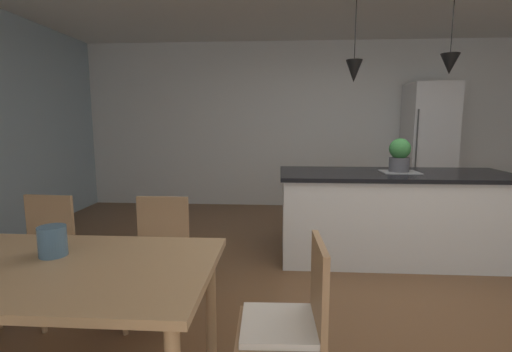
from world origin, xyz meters
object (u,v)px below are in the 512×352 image
potted_plant_on_island (400,155)px  chair_far_left (40,252)px  kitchen_island (393,214)px  refrigerator (427,149)px  chair_far_right (158,255)px  vase_on_dining_table (53,241)px  dining_table (12,276)px  chair_kitchen_end (290,323)px

potted_plant_on_island → chair_far_left: bearing=-155.5°
kitchen_island → refrigerator: 2.36m
kitchen_island → chair_far_right: bearing=-146.6°
refrigerator → chair_far_left: bearing=-140.0°
chair_far_right → refrigerator: refrigerator is taller
chair_far_right → vase_on_dining_table: bearing=-112.9°
chair_far_right → kitchen_island: size_ratio=0.37×
dining_table → chair_far_left: chair_far_left is taller
dining_table → refrigerator: size_ratio=0.98×
chair_far_right → vase_on_dining_table: 0.84m
chair_far_right → refrigerator: bearing=47.1°
potted_plant_on_island → vase_on_dining_table: 3.14m
dining_table → kitchen_island: size_ratio=0.84×
refrigerator → dining_table: bearing=-130.4°
dining_table → kitchen_island: 3.29m
chair_far_left → kitchen_island: bearing=24.8°
kitchen_island → refrigerator: bearing=61.5°
kitchen_island → chair_far_left: bearing=-155.2°
chair_far_right → refrigerator: 4.62m
chair_kitchen_end → potted_plant_on_island: 2.53m
chair_kitchen_end → vase_on_dining_table: 1.26m
chair_far_right → refrigerator: (3.12, 3.36, 0.52)m
chair_far_left → dining_table: bearing=-62.1°
potted_plant_on_island → kitchen_island: bearing=180.0°
chair_kitchen_end → refrigerator: 4.76m
chair_far_right → chair_far_left: size_ratio=1.00×
kitchen_island → refrigerator: refrigerator is taller
chair_far_right → vase_on_dining_table: (-0.30, -0.71, 0.33)m
chair_far_left → kitchen_island: (2.91, 1.34, -0.01)m
chair_far_right → potted_plant_on_island: potted_plant_on_island is taller
chair_kitchen_end → refrigerator: refrigerator is taller
chair_far_right → vase_on_dining_table: vase_on_dining_table is taller
refrigerator → potted_plant_on_island: (-1.06, -2.02, 0.08)m
chair_far_left → kitchen_island: 3.20m
kitchen_island → potted_plant_on_island: bearing=0.0°
chair_far_right → chair_far_left: 0.88m
refrigerator → chair_far_right: bearing=-132.9°
dining_table → refrigerator: refrigerator is taller
chair_far_left → refrigerator: refrigerator is taller
potted_plant_on_island → vase_on_dining_table: potted_plant_on_island is taller
chair_kitchen_end → kitchen_island: (1.12, 2.16, -0.01)m
chair_far_right → potted_plant_on_island: size_ratio=2.50×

